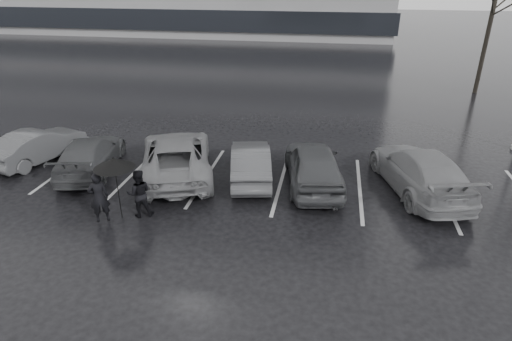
{
  "coord_description": "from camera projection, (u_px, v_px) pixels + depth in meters",
  "views": [
    {
      "loc": [
        2.17,
        -11.32,
        7.0
      ],
      "look_at": [
        -0.05,
        1.0,
        1.1
      ],
      "focal_mm": 30.0,
      "sensor_mm": 36.0,
      "label": 1
    }
  ],
  "objects": [
    {
      "name": "car_east",
      "position": [
        420.0,
        170.0,
        14.69
      ],
      "size": [
        3.42,
        5.53,
        1.5
      ],
      "primitive_type": "imported",
      "rotation": [
        0.0,
        0.0,
        3.42
      ],
      "color": "#505052",
      "rests_on": "ground"
    },
    {
      "name": "umbrella",
      "position": [
        114.0,
        163.0,
        12.51
      ],
      "size": [
        1.21,
        1.21,
        2.05
      ],
      "color": "black",
      "rests_on": "ground"
    },
    {
      "name": "car_west_b",
      "position": [
        176.0,
        156.0,
        15.82
      ],
      "size": [
        4.1,
        5.9,
        1.5
      ],
      "primitive_type": "imported",
      "rotation": [
        0.0,
        0.0,
        3.47
      ],
      "color": "#505052",
      "rests_on": "ground"
    },
    {
      "name": "ground",
      "position": [
        252.0,
        216.0,
        13.41
      ],
      "size": [
        160.0,
        160.0,
        0.0
      ],
      "primitive_type": "plane",
      "color": "black",
      "rests_on": "ground"
    },
    {
      "name": "car_west_a",
      "position": [
        251.0,
        162.0,
        15.55
      ],
      "size": [
        2.16,
        4.14,
        1.3
      ],
      "primitive_type": "imported",
      "rotation": [
        0.0,
        0.0,
        3.35
      ],
      "color": "#28282B",
      "rests_on": "ground"
    },
    {
      "name": "pedestrian_right",
      "position": [
        139.0,
        193.0,
        13.11
      ],
      "size": [
        0.92,
        0.83,
        1.55
      ],
      "primitive_type": "imported",
      "rotation": [
        0.0,
        0.0,
        3.53
      ],
      "color": "black",
      "rests_on": "ground"
    },
    {
      "name": "car_main",
      "position": [
        313.0,
        165.0,
        15.07
      ],
      "size": [
        2.56,
        4.73,
        1.53
      ],
      "primitive_type": "imported",
      "rotation": [
        0.0,
        0.0,
        3.32
      ],
      "color": "black",
      "rests_on": "ground"
    },
    {
      "name": "pedestrian_left",
      "position": [
        99.0,
        197.0,
        12.82
      ],
      "size": [
        0.7,
        0.64,
        1.61
      ],
      "primitive_type": "imported",
      "rotation": [
        0.0,
        0.0,
        3.69
      ],
      "color": "black",
      "rests_on": "ground"
    },
    {
      "name": "car_west_d",
      "position": [
        38.0,
        145.0,
        17.05
      ],
      "size": [
        2.44,
        4.13,
        1.29
      ],
      "primitive_type": "imported",
      "rotation": [
        0.0,
        0.0,
        2.85
      ],
      "color": "#28282B",
      "rests_on": "ground"
    },
    {
      "name": "tree_north",
      "position": [
        490.0,
        21.0,
        24.97
      ],
      "size": [
        0.26,
        0.26,
        8.5
      ],
      "primitive_type": "cylinder",
      "color": "black",
      "rests_on": "ground"
    },
    {
      "name": "stall_stripes",
      "position": [
        243.0,
        179.0,
        15.77
      ],
      "size": [
        19.72,
        5.0,
        0.0
      ],
      "color": "#A3A3A6",
      "rests_on": "ground"
    },
    {
      "name": "car_west_c",
      "position": [
        90.0,
        154.0,
        16.21
      ],
      "size": [
        2.72,
        4.71,
        1.28
      ],
      "primitive_type": "imported",
      "rotation": [
        0.0,
        0.0,
        3.36
      ],
      "color": "black",
      "rests_on": "ground"
    }
  ]
}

